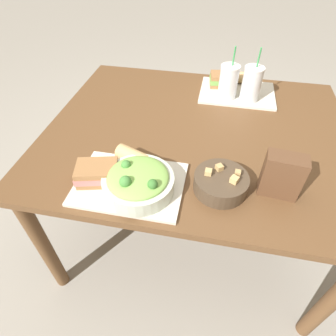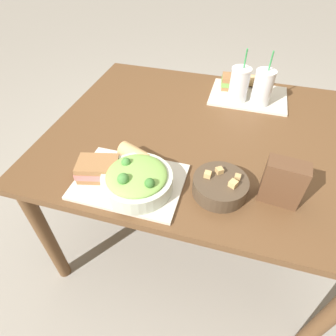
# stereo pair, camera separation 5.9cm
# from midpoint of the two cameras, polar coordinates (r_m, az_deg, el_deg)

# --- Properties ---
(ground_plane) EXTENTS (12.00, 12.00, 0.00)m
(ground_plane) POSITION_cam_midpoint_polar(r_m,az_deg,el_deg) (1.74, 6.20, -11.53)
(ground_plane) COLOR gray
(dining_table) EXTENTS (1.30, 1.07, 0.70)m
(dining_table) POSITION_cam_midpoint_polar(r_m,az_deg,el_deg) (1.28, 8.30, 4.54)
(dining_table) COLOR brown
(dining_table) RESTS_ON ground_plane
(tray_near) EXTENTS (0.37, 0.27, 0.01)m
(tray_near) POSITION_cam_midpoint_polar(r_m,az_deg,el_deg) (0.99, -6.10, -2.78)
(tray_near) COLOR beige
(tray_near) RESTS_ON dining_table
(tray_far) EXTENTS (0.37, 0.27, 0.01)m
(tray_far) POSITION_cam_midpoint_polar(r_m,az_deg,el_deg) (1.51, 17.09, 13.81)
(tray_far) COLOR beige
(tray_far) RESTS_ON dining_table
(salad_bowl) EXTENTS (0.24, 0.24, 0.10)m
(salad_bowl) POSITION_cam_midpoint_polar(r_m,az_deg,el_deg) (0.93, -4.53, -2.35)
(salad_bowl) COLOR beige
(salad_bowl) RESTS_ON tray_near
(soup_bowl) EXTENTS (0.18, 0.18, 0.08)m
(soup_bowl) POSITION_cam_midpoint_polar(r_m,az_deg,el_deg) (0.95, 12.29, -3.57)
(soup_bowl) COLOR #473828
(soup_bowl) RESTS_ON dining_table
(sandwich_near) EXTENTS (0.16, 0.13, 0.06)m
(sandwich_near) POSITION_cam_midpoint_polar(r_m,az_deg,el_deg) (0.99, -12.33, -0.21)
(sandwich_near) COLOR olive
(sandwich_near) RESTS_ON tray_near
(baguette_near) EXTENTS (0.14, 0.10, 0.06)m
(baguette_near) POSITION_cam_midpoint_polar(r_m,az_deg,el_deg) (1.03, -4.97, 2.56)
(baguette_near) COLOR tan
(baguette_near) RESTS_ON tray_near
(sandwich_far) EXTENTS (0.14, 0.11, 0.06)m
(sandwich_far) POSITION_cam_midpoint_polar(r_m,az_deg,el_deg) (1.54, 14.43, 16.54)
(sandwich_far) COLOR olive
(sandwich_far) RESTS_ON tray_far
(baguette_far) EXTENTS (0.10, 0.07, 0.06)m
(baguette_far) POSITION_cam_midpoint_polar(r_m,az_deg,el_deg) (1.59, 18.22, 16.47)
(baguette_far) COLOR tan
(baguette_far) RESTS_ON tray_far
(drink_cup_dark) EXTENTS (0.09, 0.09, 0.25)m
(drink_cup_dark) POSITION_cam_midpoint_polar(r_m,az_deg,el_deg) (1.42, 15.41, 15.80)
(drink_cup_dark) COLOR silver
(drink_cup_dark) RESTS_ON tray_far
(drink_cup_red) EXTENTS (0.09, 0.09, 0.25)m
(drink_cup_red) POSITION_cam_midpoint_polar(r_m,az_deg,el_deg) (1.42, 19.80, 14.92)
(drink_cup_red) COLOR silver
(drink_cup_red) RESTS_ON tray_far
(chip_bag) EXTENTS (0.13, 0.08, 0.16)m
(chip_bag) POSITION_cam_midpoint_polar(r_m,az_deg,el_deg) (0.96, 23.95, -2.77)
(chip_bag) COLOR brown
(chip_bag) RESTS_ON dining_table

